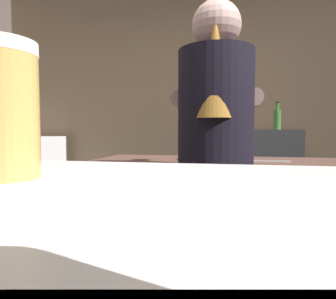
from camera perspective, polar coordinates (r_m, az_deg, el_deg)
name	(u,v)px	position (r m, az deg, el deg)	size (l,w,h in m)	color
wall_back	(219,107)	(3.48, 9.56, 7.90)	(5.20, 0.10, 2.70)	brown
prep_counter	(269,237)	(1.97, 18.38, -15.23)	(2.10, 0.60, 0.90)	brown
back_shelf	(248,183)	(3.23, 14.77, -6.13)	(0.98, 0.36, 1.09)	#373A3C
mini_fridge	(30,182)	(3.76, -24.28, -5.56)	(0.58, 0.58, 1.02)	white
bartender	(215,158)	(1.41, 8.79, -1.54)	(0.42, 0.51, 1.66)	#26323D
mixing_bowl	(201,155)	(1.88, 6.25, -0.95)	(0.22, 0.22, 0.06)	#C25735
chefs_knife	(268,161)	(1.83, 18.16, -2.07)	(0.24, 0.03, 0.01)	silver
pint_glass_far	(0,111)	(0.38, -28.85, 6.33)	(0.08, 0.08, 0.15)	#DBA856
bottle_soy	(242,121)	(3.21, 13.66, 5.10)	(0.06, 0.06, 0.22)	red
bottle_olive_oil	(277,119)	(3.17, 19.69, 5.40)	(0.07, 0.07, 0.27)	#42873B
bottle_vinegar	(242,121)	(3.12, 13.61, 5.16)	(0.08, 0.08, 0.22)	red
bottle_hot_sauce	(207,123)	(3.14, 7.35, 4.89)	(0.08, 0.08, 0.17)	red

